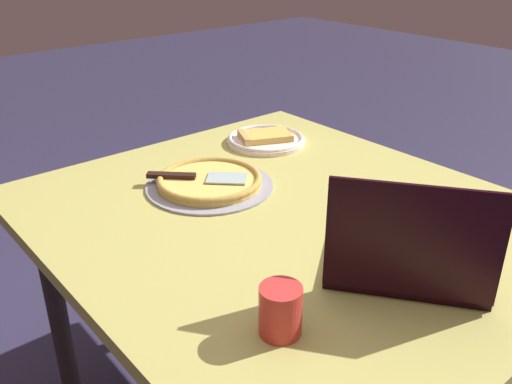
{
  "coord_description": "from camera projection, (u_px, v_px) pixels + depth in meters",
  "views": [
    {
      "loc": [
        -0.85,
        0.82,
        1.36
      ],
      "look_at": [
        0.06,
        0.05,
        0.78
      ],
      "focal_mm": 38.45,
      "sensor_mm": 36.0,
      "label": 1
    }
  ],
  "objects": [
    {
      "name": "laptop",
      "position": [
        407.0,
        255.0,
        1.07
      ],
      "size": [
        0.39,
        0.38,
        0.24
      ],
      "color": "black",
      "rests_on": "dining_table"
    },
    {
      "name": "drink_cup",
      "position": [
        280.0,
        310.0,
        0.92
      ],
      "size": [
        0.07,
        0.07,
        0.09
      ],
      "color": "red",
      "rests_on": "dining_table"
    },
    {
      "name": "dining_table",
      "position": [
        287.0,
        237.0,
        1.36
      ],
      "size": [
        1.23,
        1.08,
        0.73
      ],
      "color": "tan",
      "rests_on": "ground_plane"
    },
    {
      "name": "pizza_plate",
      "position": [
        265.0,
        139.0,
        1.75
      ],
      "size": [
        0.25,
        0.25,
        0.04
      ],
      "color": "silver",
      "rests_on": "dining_table"
    },
    {
      "name": "pizza_tray",
      "position": [
        209.0,
        181.0,
        1.46
      ],
      "size": [
        0.34,
        0.34,
        0.03
      ],
      "color": "#9593A0",
      "rests_on": "dining_table"
    }
  ]
}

